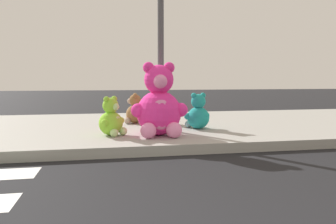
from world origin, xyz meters
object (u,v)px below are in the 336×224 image
plush_pink_large (159,106)px  plush_teal (198,114)px  plush_lime (112,120)px  plush_red (164,112)px  sign_pole (161,34)px  plush_brown (134,111)px

plush_pink_large → plush_teal: 1.02m
plush_lime → plush_red: plush_lime is taller
plush_lime → plush_red: (1.06, 1.15, -0.01)m
sign_pole → plush_teal: 1.59m
sign_pole → plush_pink_large: size_ratio=2.71×
sign_pole → plush_pink_large: (-0.13, -0.58, -1.23)m
plush_pink_large → plush_teal: bearing=35.6°
sign_pole → plush_red: 1.63m
plush_pink_large → plush_brown: plush_pink_large is taller
sign_pole → plush_pink_large: bearing=-102.1°
plush_brown → plush_teal: (1.08, -0.95, 0.02)m
plush_lime → plush_teal: (1.57, 0.43, 0.01)m
sign_pole → plush_brown: size_ratio=5.15×
plush_lime → plush_red: bearing=47.2°
plush_pink_large → plush_brown: 1.57m
plush_brown → plush_red: 0.63m
plush_pink_large → plush_red: size_ratio=1.96×
plush_brown → plush_red: (0.58, -0.24, -0.01)m
plush_brown → plush_teal: size_ratio=0.94×
sign_pole → plush_teal: (0.69, -0.00, -1.43)m
plush_pink_large → plush_brown: bearing=100.0°
plush_brown → plush_pink_large: bearing=-80.0°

